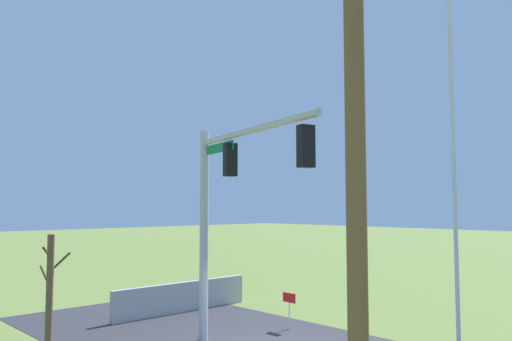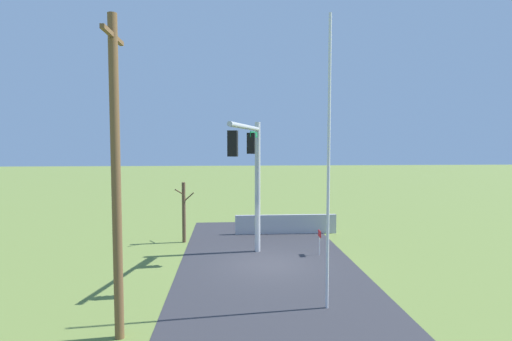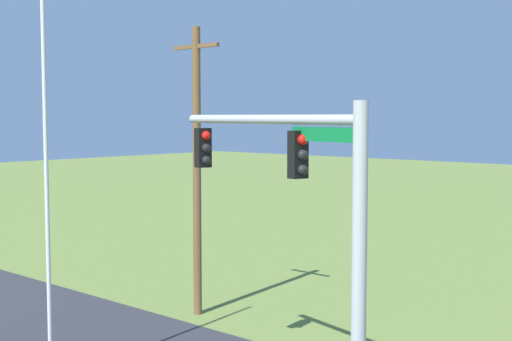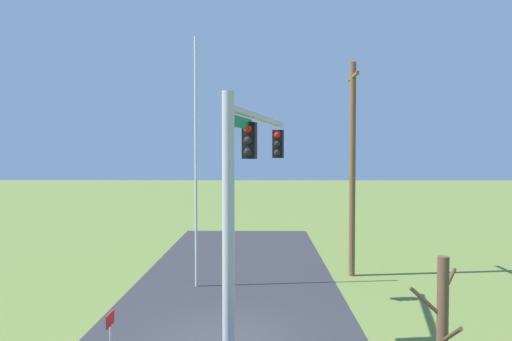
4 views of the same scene
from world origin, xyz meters
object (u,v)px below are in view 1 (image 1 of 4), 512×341
(signal_mast, at_px, (226,194))
(bare_tree, at_px, (50,290))
(open_sign, at_px, (289,302))
(flagpole, at_px, (454,178))
(utility_pole, at_px, (356,165))

(signal_mast, bearing_deg, bare_tree, 43.72)
(open_sign, bearing_deg, bare_tree, 66.09)
(flagpole, xyz_separation_m, open_sign, (6.45, -1.19, -3.94))
(signal_mast, distance_m, bare_tree, 5.88)
(signal_mast, height_order, open_sign, signal_mast)
(flagpole, xyz_separation_m, utility_pole, (-1.69, 6.39, -0.16))
(utility_pole, relative_size, open_sign, 7.41)
(signal_mast, height_order, utility_pole, utility_pole)
(bare_tree, height_order, open_sign, bare_tree)
(signal_mast, xyz_separation_m, open_sign, (0.66, -3.37, -3.63))
(signal_mast, height_order, flagpole, flagpole)
(open_sign, bearing_deg, utility_pole, 137.04)
(bare_tree, bearing_deg, signal_mast, -136.28)
(signal_mast, relative_size, utility_pole, 0.73)
(utility_pole, bearing_deg, signal_mast, -29.33)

